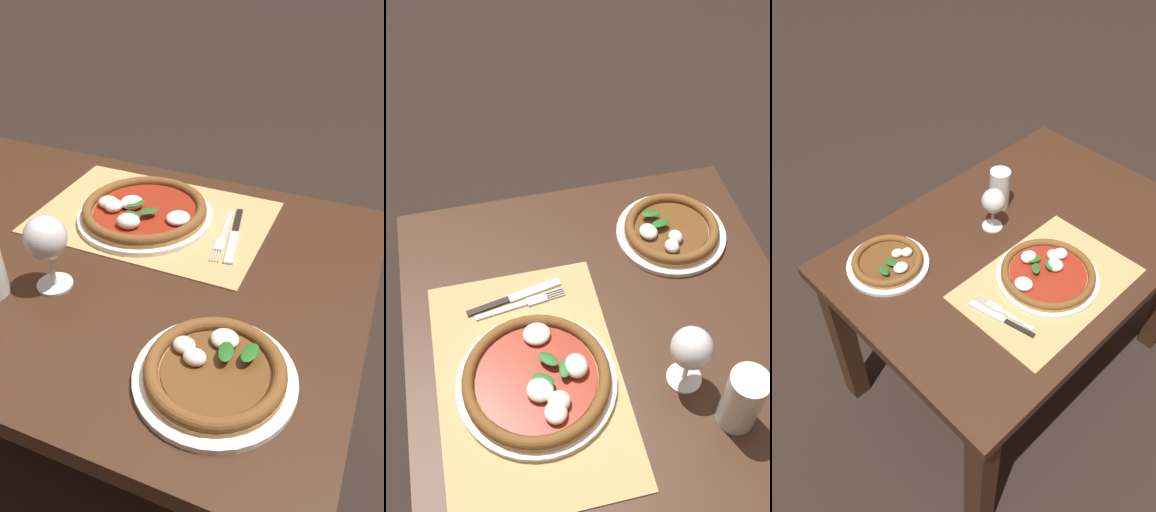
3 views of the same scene
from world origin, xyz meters
TOP-DOWN VIEW (x-y plane):
  - ground_plane at (0.00, 0.00)m, footprint 24.00×24.00m
  - dining_table at (0.00, 0.00)m, footprint 1.21×0.83m
  - paper_placemat at (-0.09, -0.18)m, footprint 0.54×0.36m
  - pizza_near at (-0.07, -0.16)m, footprint 0.31×0.31m
  - pizza_far at (-0.39, 0.22)m, footprint 0.26×0.26m
  - wine_glass at (-0.02, 0.12)m, footprint 0.08×0.08m
  - fork at (-0.27, -0.16)m, footprint 0.04×0.20m
  - knife at (-0.29, -0.17)m, footprint 0.06×0.21m

SIDE VIEW (x-z plane):
  - ground_plane at x=0.00m, z-range 0.00..0.00m
  - dining_table at x=0.00m, z-range 0.26..1.00m
  - paper_placemat at x=-0.09m, z-range 0.74..0.74m
  - fork at x=-0.27m, z-range 0.74..0.75m
  - knife at x=-0.29m, z-range 0.74..0.75m
  - pizza_far at x=-0.39m, z-range 0.74..0.78m
  - pizza_near at x=-0.07m, z-range 0.74..0.79m
  - wine_glass at x=-0.02m, z-range 0.77..0.92m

